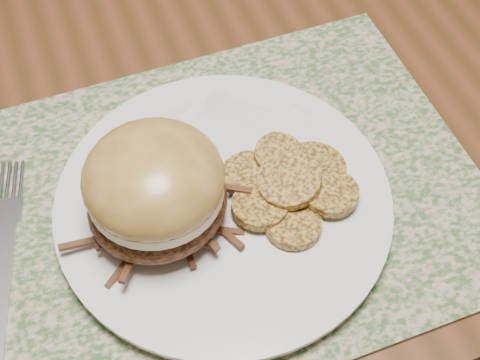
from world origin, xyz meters
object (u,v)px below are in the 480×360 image
dining_table (99,79)px  fork (2,266)px  dinner_plate (224,203)px  pork_sandwich (155,189)px

dining_table → fork: fork is taller
dinner_plate → fork: dinner_plate is taller
dinner_plate → fork: size_ratio=1.27×
dining_table → pork_sandwich: pork_sandwich is taller
pork_sandwich → fork: pork_sandwich is taller
dinner_plate → fork: 0.18m
dining_table → pork_sandwich: size_ratio=10.69×
pork_sandwich → fork: bearing=155.2°
dinner_plate → pork_sandwich: pork_sandwich is taller
dining_table → fork: bearing=-116.1°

